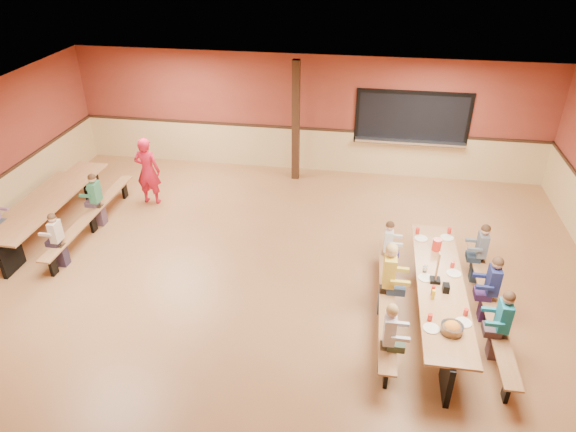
# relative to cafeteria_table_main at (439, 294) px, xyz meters

# --- Properties ---
(ground) EXTENTS (12.00, 12.00, 0.00)m
(ground) POSITION_rel_cafeteria_table_main_xyz_m (-2.90, 0.54, -0.53)
(ground) COLOR #8F5D36
(ground) RESTS_ON ground
(room_envelope) EXTENTS (12.04, 10.04, 3.02)m
(room_envelope) POSITION_rel_cafeteria_table_main_xyz_m (-2.90, 0.54, 0.16)
(room_envelope) COLOR brown
(room_envelope) RESTS_ON ground
(kitchen_pass_through) EXTENTS (2.78, 0.28, 1.38)m
(kitchen_pass_through) POSITION_rel_cafeteria_table_main_xyz_m (-0.30, 5.50, 0.96)
(kitchen_pass_through) COLOR black
(kitchen_pass_through) RESTS_ON ground
(structural_post) EXTENTS (0.18, 0.18, 3.00)m
(structural_post) POSITION_rel_cafeteria_table_main_xyz_m (-3.10, 4.94, 0.97)
(structural_post) COLOR black
(structural_post) RESTS_ON ground
(cafeteria_table_main) EXTENTS (1.91, 3.70, 0.74)m
(cafeteria_table_main) POSITION_rel_cafeteria_table_main_xyz_m (0.00, 0.00, 0.00)
(cafeteria_table_main) COLOR #9A683D
(cafeteria_table_main) RESTS_ON ground
(cafeteria_table_second) EXTENTS (1.91, 3.70, 0.74)m
(cafeteria_table_second) POSITION_rel_cafeteria_table_main_xyz_m (-7.79, 1.67, 0.00)
(cafeteria_table_second) COLOR #9A683D
(cafeteria_table_second) RESTS_ON ground
(seated_child_white_left) EXTENTS (0.36, 0.30, 1.19)m
(seated_child_white_left) POSITION_rel_cafeteria_table_main_xyz_m (-0.83, -1.24, 0.07)
(seated_child_white_left) COLOR silver
(seated_child_white_left) RESTS_ON ground
(seated_adult_yellow) EXTENTS (0.43, 0.35, 1.34)m
(seated_adult_yellow) POSITION_rel_cafeteria_table_main_xyz_m (-0.83, 0.07, 0.14)
(seated_adult_yellow) COLOR gold
(seated_adult_yellow) RESTS_ON ground
(seated_child_grey_left) EXTENTS (0.33, 0.27, 1.12)m
(seated_child_grey_left) POSITION_rel_cafeteria_table_main_xyz_m (-0.83, 1.14, 0.04)
(seated_child_grey_left) COLOR silver
(seated_child_grey_left) RESTS_ON ground
(seated_child_teal_right) EXTENTS (0.37, 0.31, 1.22)m
(seated_child_teal_right) POSITION_rel_cafeteria_table_main_xyz_m (0.83, -0.72, 0.08)
(seated_child_teal_right) COLOR #166E82
(seated_child_teal_right) RESTS_ON ground
(seated_child_navy_right) EXTENTS (0.38, 0.31, 1.23)m
(seated_child_navy_right) POSITION_rel_cafeteria_table_main_xyz_m (0.83, 0.13, 0.09)
(seated_child_navy_right) COLOR #181F4D
(seated_child_navy_right) RESTS_ON ground
(seated_child_char_right) EXTENTS (0.35, 0.29, 1.17)m
(seated_child_char_right) POSITION_rel_cafeteria_table_main_xyz_m (0.83, 1.21, 0.06)
(seated_child_char_right) COLOR #535960
(seated_child_char_right) RESTS_ON ground
(seated_child_green_sec) EXTENTS (0.36, 0.29, 1.19)m
(seated_child_green_sec) POSITION_rel_cafeteria_table_main_xyz_m (-6.97, 1.98, 0.07)
(seated_child_green_sec) COLOR #2E714D
(seated_child_green_sec) RESTS_ON ground
(seated_child_tan_sec) EXTENTS (0.33, 0.27, 1.12)m
(seated_child_tan_sec) POSITION_rel_cafeteria_table_main_xyz_m (-6.97, 0.44, 0.03)
(seated_child_tan_sec) COLOR #BCAA96
(seated_child_tan_sec) RESTS_ON ground
(standing_woman) EXTENTS (0.60, 0.40, 1.61)m
(standing_woman) POSITION_rel_cafeteria_table_main_xyz_m (-6.25, 3.11, 0.28)
(standing_woman) COLOR red
(standing_woman) RESTS_ON ground
(punch_pitcher) EXTENTS (0.16, 0.16, 0.22)m
(punch_pitcher) POSITION_rel_cafeteria_table_main_xyz_m (0.00, 0.97, 0.32)
(punch_pitcher) COLOR red
(punch_pitcher) RESTS_ON cafeteria_table_main
(chip_bowl) EXTENTS (0.32, 0.32, 0.15)m
(chip_bowl) POSITION_rel_cafeteria_table_main_xyz_m (0.04, -1.12, 0.29)
(chip_bowl) COLOR orange
(chip_bowl) RESTS_ON cafeteria_table_main
(napkin_dispenser) EXTENTS (0.10, 0.14, 0.13)m
(napkin_dispenser) POSITION_rel_cafeteria_table_main_xyz_m (0.05, -0.19, 0.28)
(napkin_dispenser) COLOR black
(napkin_dispenser) RESTS_ON cafeteria_table_main
(condiment_mustard) EXTENTS (0.06, 0.06, 0.17)m
(condiment_mustard) POSITION_rel_cafeteria_table_main_xyz_m (-0.16, -0.42, 0.30)
(condiment_mustard) COLOR yellow
(condiment_mustard) RESTS_ON cafeteria_table_main
(condiment_ketchup) EXTENTS (0.06, 0.06, 0.17)m
(condiment_ketchup) POSITION_rel_cafeteria_table_main_xyz_m (-0.16, -0.32, 0.30)
(condiment_ketchup) COLOR #B2140F
(condiment_ketchup) RESTS_ON cafeteria_table_main
(table_paddle) EXTENTS (0.16, 0.16, 0.56)m
(table_paddle) POSITION_rel_cafeteria_table_main_xyz_m (-0.09, 0.03, 0.35)
(table_paddle) COLOR black
(table_paddle) RESTS_ON cafeteria_table_main
(place_settings) EXTENTS (0.65, 3.30, 0.11)m
(place_settings) POSITION_rel_cafeteria_table_main_xyz_m (0.00, 0.00, 0.27)
(place_settings) COLOR beige
(place_settings) RESTS_ON cafeteria_table_main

